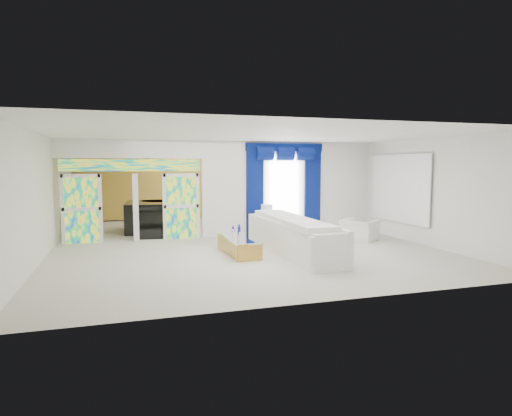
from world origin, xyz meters
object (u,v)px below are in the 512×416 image
object	(u,v)px
coffee_table	(239,246)
armchair	(359,230)
white_sofa	(292,238)
console_table	(276,229)
grand_piano	(149,217)

from	to	relation	value
coffee_table	armchair	size ratio (longest dim) A/B	1.92
armchair	white_sofa	bearing A→B (deg)	80.04
white_sofa	coffee_table	size ratio (longest dim) A/B	2.31
white_sofa	console_table	distance (m)	2.70
console_table	armchair	distance (m)	2.60
console_table	armchair	xyz separation A→B (m)	(2.14, -1.48, 0.09)
coffee_table	console_table	xyz separation A→B (m)	(1.84, 2.35, 0.01)
white_sofa	armchair	size ratio (longest dim) A/B	4.43
coffee_table	console_table	bearing A→B (deg)	51.92
white_sofa	grand_piano	bearing A→B (deg)	120.82
white_sofa	armchair	distance (m)	2.88
grand_piano	white_sofa	bearing A→B (deg)	-51.61
console_table	grand_piano	bearing A→B (deg)	148.72
grand_piano	armchair	bearing A→B (deg)	-27.78
grand_piano	console_table	bearing A→B (deg)	-26.54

